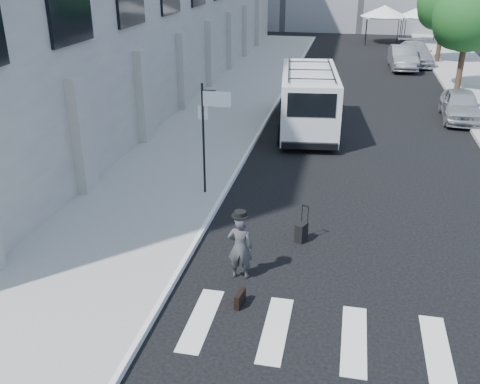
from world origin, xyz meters
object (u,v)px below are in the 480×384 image
at_px(parked_car_a, 461,105).
at_px(parked_car_c, 415,53).
at_px(businessman, 240,247).
at_px(suitcase, 301,232).
at_px(briefcase, 240,299).
at_px(parked_car_b, 403,58).
at_px(cargo_van, 308,99).

distance_m(parked_car_a, parked_car_c, 14.25).
relative_size(businessman, suitcase, 1.62).
bearing_deg(briefcase, parked_car_b, 88.57).
distance_m(cargo_van, parked_car_c, 18.18).
height_order(businessman, parked_car_c, businessman).
distance_m(businessman, briefcase, 1.32).
relative_size(briefcase, parked_car_a, 0.11).
bearing_deg(businessman, suitcase, -125.13).
height_order(suitcase, cargo_van, cargo_van).
bearing_deg(parked_car_a, briefcase, -111.08).
relative_size(suitcase, cargo_van, 0.14).
xyz_separation_m(cargo_van, parked_car_a, (6.87, 2.93, -0.64)).
bearing_deg(parked_car_a, parked_car_b, 100.64).
xyz_separation_m(businessman, suitcase, (1.26, 2.07, -0.55)).
relative_size(parked_car_a, parked_car_c, 0.78).
height_order(cargo_van, parked_car_a, cargo_van).
bearing_deg(parked_car_c, businessman, -105.89).
distance_m(businessman, parked_car_b, 28.11).
bearing_deg(parked_car_a, cargo_van, -154.63).
bearing_deg(businessman, parked_car_a, -119.49).
relative_size(briefcase, cargo_van, 0.06).
bearing_deg(parked_car_c, cargo_van, -112.84).
height_order(parked_car_b, parked_car_c, parked_car_b).
xyz_separation_m(businessman, parked_car_b, (5.53, 27.56, -0.05)).
xyz_separation_m(businessman, briefcase, (0.23, -1.12, -0.65)).
height_order(briefcase, cargo_van, cargo_van).
bearing_deg(parked_car_a, businessman, -113.30).
distance_m(briefcase, parked_car_a, 17.90).
bearing_deg(briefcase, parked_car_c, 87.53).
height_order(cargo_van, parked_car_b, cargo_van).
bearing_deg(cargo_van, briefcase, -97.68).
height_order(businessman, parked_car_a, businessman).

